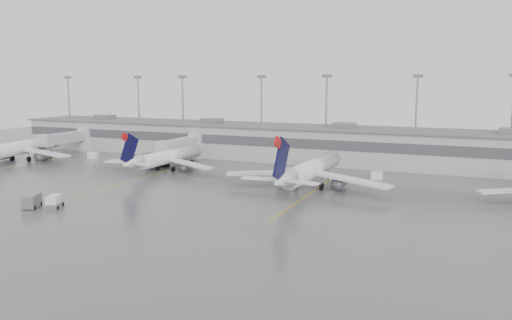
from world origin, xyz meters
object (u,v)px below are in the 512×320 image
at_px(jet_mid_left, 166,157).
at_px(jet_mid_right, 310,169).
at_px(jet_far_left, 21,147).
at_px(baggage_tug, 54,203).

distance_m(jet_mid_left, jet_mid_right, 34.02).
relative_size(jet_mid_left, jet_mid_right, 0.86).
height_order(jet_far_left, jet_mid_right, jet_mid_right).
bearing_deg(jet_mid_right, baggage_tug, -135.64).
bearing_deg(baggage_tug, jet_mid_left, 70.14).
xyz_separation_m(jet_far_left, jet_mid_left, (39.40, 2.49, -0.38)).
distance_m(jet_mid_left, baggage_tug, 34.16).
bearing_deg(baggage_tug, jet_far_left, 119.24).
xyz_separation_m(jet_mid_right, baggage_tug, (-31.38, -28.84, -2.66)).
height_order(jet_far_left, jet_mid_left, jet_far_left).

